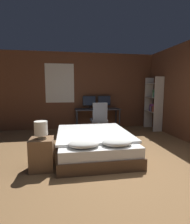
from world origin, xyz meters
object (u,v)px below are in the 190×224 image
(bookshelf, at_px, (154,102))
(computer_mouse, at_px, (106,109))
(desk, at_px, (98,111))
(office_chair, at_px, (99,122))
(nightstand, at_px, (42,154))
(monitor_left, at_px, (89,101))
(bed, at_px, (94,143))
(monitor_right, at_px, (104,101))
(keyboard, at_px, (99,109))
(bedside_lamp, at_px, (41,128))

(bookshelf, bearing_deg, computer_mouse, 173.68)
(desk, xyz_separation_m, office_chair, (-0.09, -0.73, -0.23))
(nightstand, distance_m, monitor_left, 3.40)
(nightstand, height_order, office_chair, office_chair)
(bed, distance_m, desk, 2.35)
(monitor_left, relative_size, office_chair, 0.46)
(computer_mouse, distance_m, office_chair, 0.74)
(monitor_left, distance_m, monitor_right, 0.55)
(computer_mouse, relative_size, bookshelf, 0.04)
(nightstand, height_order, bookshelf, bookshelf)
(bed, height_order, monitor_right, monitor_right)
(desk, xyz_separation_m, bookshelf, (1.94, -0.36, 0.33))
(bookshelf, bearing_deg, monitor_left, 166.34)
(keyboard, bearing_deg, monitor_left, 127.78)
(bed, bearing_deg, computer_mouse, 69.89)
(bookshelf, bearing_deg, bed, -141.98)
(bed, height_order, bookshelf, bookshelf)
(bed, relative_size, office_chair, 2.05)
(office_chair, bearing_deg, desk, 83.05)
(monitor_left, relative_size, bookshelf, 0.26)
(bed, xyz_separation_m, keyboard, (0.50, 2.09, 0.51))
(bookshelf, bearing_deg, bedside_lamp, -143.84)
(desk, xyz_separation_m, computer_mouse, (0.27, -0.17, 0.11))
(nightstand, xyz_separation_m, bedside_lamp, (0.00, 0.00, 0.46))
(nightstand, distance_m, desk, 3.30)
(nightstand, xyz_separation_m, keyboard, (1.53, 2.72, 0.47))
(keyboard, height_order, office_chair, office_chair)
(nightstand, bearing_deg, office_chair, 56.36)
(bed, height_order, desk, desk)
(bedside_lamp, distance_m, bookshelf, 4.31)
(monitor_left, height_order, keyboard, monitor_left)
(monitor_right, distance_m, bookshelf, 1.75)
(nightstand, distance_m, monitor_right, 3.64)
(nightstand, distance_m, office_chair, 2.61)
(monitor_right, bearing_deg, bedside_lamp, -120.43)
(bed, bearing_deg, nightstand, -148.58)
(monitor_right, bearing_deg, computer_mouse, -90.70)
(desk, height_order, monitor_left, monitor_left)
(desk, distance_m, monitor_left, 0.48)
(computer_mouse, bearing_deg, nightstand, -123.50)
(bedside_lamp, distance_m, office_chair, 2.63)
(bedside_lamp, height_order, computer_mouse, bedside_lamp)
(monitor_right, bearing_deg, desk, -146.93)
(keyboard, bearing_deg, bedside_lamp, -119.39)
(bedside_lamp, height_order, monitor_right, monitor_right)
(desk, bearing_deg, bedside_lamp, -117.89)
(office_chair, bearing_deg, monitor_left, 101.54)
(monitor_left, distance_m, computer_mouse, 0.69)
(desk, distance_m, monitor_right, 0.48)
(nightstand, distance_m, bookshelf, 4.36)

